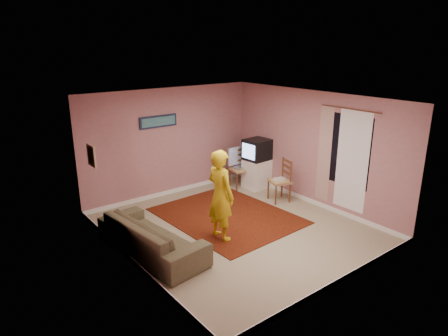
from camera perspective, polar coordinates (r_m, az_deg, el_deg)
ground at (r=8.17m, az=1.65°, el=-8.59°), size 5.00×5.00×0.00m
wall_back at (r=9.67m, az=-7.73°, el=3.64°), size 4.50×0.02×2.60m
wall_front at (r=6.08m, az=16.92°, el=-5.41°), size 4.50×0.02×2.60m
wall_left at (r=6.56m, az=-13.66°, el=-3.44°), size 0.02×5.00×2.60m
wall_right at (r=9.23m, az=12.60°, el=2.70°), size 0.02×5.00×2.60m
ceiling at (r=7.40m, az=1.82°, el=9.81°), size 4.50×5.00×0.02m
baseboard_back at (r=10.03m, az=-7.41°, el=-3.31°), size 4.50×0.02×0.10m
baseboard_front at (r=6.66m, az=15.87°, el=-15.35°), size 4.50×0.02×0.10m
baseboard_left at (r=7.10m, az=-12.85°, el=-12.89°), size 0.02×5.00×0.10m
baseboard_right at (r=9.61m, az=12.07°, el=-4.53°), size 0.02×5.00×0.10m
window at (r=8.66m, az=17.19°, el=2.40°), size 0.01×1.10×1.50m
curtain_sheer at (r=8.62m, az=17.82°, el=0.89°), size 0.01×0.75×2.10m
curtain_floral at (r=9.00m, az=14.14°, el=1.89°), size 0.01×0.35×2.10m
curtain_rod at (r=8.45m, az=17.54°, el=8.06°), size 0.02×1.40×0.02m
picture_back at (r=9.39m, az=-9.35°, el=6.58°), size 0.95×0.04×0.28m
picture_left at (r=7.93m, az=-18.40°, el=1.67°), size 0.04×0.38×0.42m
area_rug at (r=8.70m, az=0.42°, el=-6.83°), size 2.45×3.01×0.02m
tv_cabinet at (r=10.28m, az=4.68°, el=-0.78°), size 0.59×0.54×0.75m
crt_tv at (r=10.10m, az=4.75°, el=2.65°), size 0.64×0.58×0.52m
chair_a at (r=10.19m, az=2.29°, el=0.45°), size 0.51×0.49×0.54m
dvd_player at (r=10.21m, az=2.28°, el=0.07°), size 0.34×0.27×0.05m
blue_throw at (r=10.28m, az=1.62°, el=1.73°), size 0.44×0.05×0.46m
chair_b at (r=9.39m, az=7.94°, el=-1.16°), size 0.55×0.56×0.55m
game_console at (r=9.41m, az=7.93°, el=-1.59°), size 0.27×0.22×0.05m
sofa at (r=7.24m, az=-10.30°, el=-9.57°), size 1.15×2.34×0.66m
person at (r=7.44m, az=-0.49°, el=-3.91°), size 0.45×0.66×1.75m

